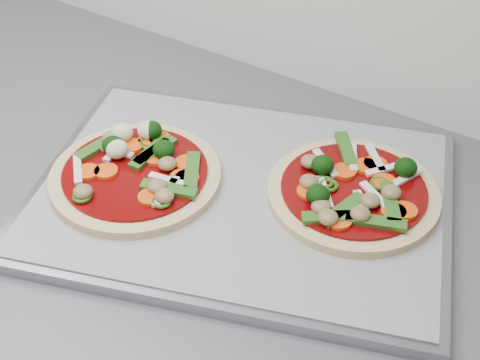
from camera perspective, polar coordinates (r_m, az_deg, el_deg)
The scene contains 4 objects.
baking_tray at distance 0.70m, azimuth 0.12°, elevation -1.29°, with size 0.43×0.32×0.01m, color gray.
parchment at distance 0.70m, azimuth 0.12°, elevation -0.80°, with size 0.41×0.30×0.00m, color gray.
pizza_left at distance 0.71m, azimuth -8.78°, elevation 0.88°, with size 0.24×0.24×0.03m.
pizza_right at distance 0.69m, azimuth 9.60°, elevation -0.95°, with size 0.25×0.25×0.03m.
Camera 1 is at (-0.37, 0.92, 1.37)m, focal length 50.00 mm.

